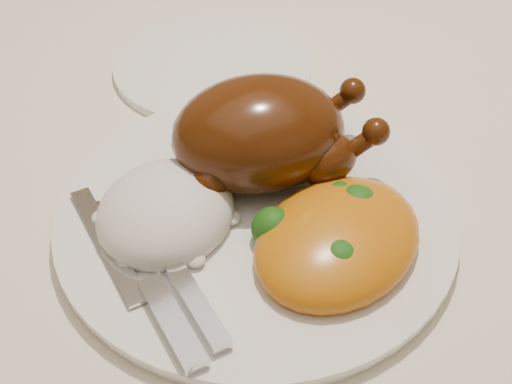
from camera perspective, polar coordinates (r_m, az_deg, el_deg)
dining_table at (r=0.72m, az=-7.57°, el=-2.22°), size 1.60×0.90×0.76m
tablecloth at (r=0.67m, az=-8.13°, el=2.23°), size 1.73×1.03×0.18m
dinner_plate at (r=0.56m, az=-0.00°, el=-2.00°), size 0.39×0.39×0.01m
side_plate at (r=0.74m, az=-3.48°, el=10.08°), size 0.24×0.24×0.01m
roast_chicken at (r=0.56m, az=0.65°, el=4.72°), size 0.19×0.15×0.09m
rice_mound at (r=0.54m, az=-7.24°, el=-1.68°), size 0.14×0.14×0.06m
mac_and_cheese at (r=0.53m, az=6.68°, el=-3.49°), size 0.17×0.14×0.05m
cutlery at (r=0.50m, az=-7.63°, el=-7.51°), size 0.05×0.20×0.01m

